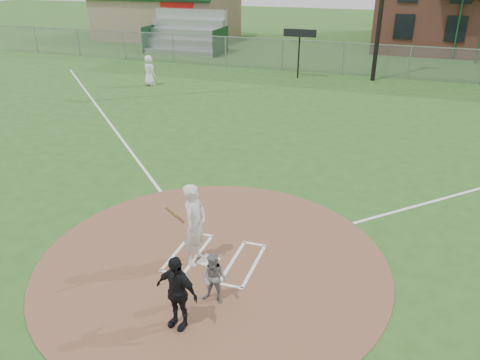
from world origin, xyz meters
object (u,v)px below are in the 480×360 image
(catcher, at_px, (214,279))
(ondeck_player, at_px, (149,71))
(umpire, at_px, (176,292))
(batter_at_plate, at_px, (195,224))
(home_plate, at_px, (209,261))

(catcher, xyz_separation_m, ondeck_player, (-10.83, 16.71, 0.27))
(umpire, distance_m, batter_at_plate, 2.20)
(catcher, distance_m, batter_at_plate, 1.62)
(home_plate, height_order, umpire, umpire)
(umpire, bearing_deg, ondeck_player, 130.67)
(ondeck_player, distance_m, batter_at_plate, 18.37)
(catcher, height_order, batter_at_plate, batter_at_plate)
(home_plate, bearing_deg, ondeck_player, 123.34)
(home_plate, height_order, ondeck_player, ondeck_player)
(home_plate, height_order, batter_at_plate, batter_at_plate)
(catcher, bearing_deg, ondeck_player, 122.80)
(home_plate, xyz_separation_m, umpire, (0.27, -2.19, 0.78))
(catcher, height_order, ondeck_player, ondeck_player)
(batter_at_plate, bearing_deg, home_plate, 14.49)
(catcher, xyz_separation_m, batter_at_plate, (-0.97, 1.22, 0.44))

